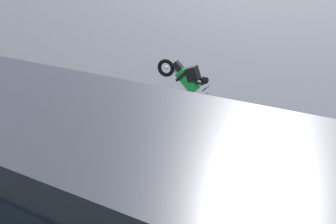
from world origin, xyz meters
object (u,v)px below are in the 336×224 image
object	(u,v)px
spectator_far_left	(213,186)
stunt_motorcycle	(187,80)
parked_motorcycle_silver	(126,205)
spectator_left	(171,166)
spectator_centre	(115,143)
parked_motorcycle_blue	(44,176)
spectator_right	(62,138)

from	to	relation	value
spectator_far_left	stunt_motorcycle	xyz separation A→B (m)	(3.80, -5.27, -0.03)
spectator_far_left	parked_motorcycle_silver	xyz separation A→B (m)	(1.46, 0.68, -0.57)
spectator_far_left	parked_motorcycle_silver	distance (m)	1.71
spectator_left	spectator_centre	world-z (taller)	spectator_centre
spectator_left	parked_motorcycle_blue	world-z (taller)	spectator_left
spectator_centre	stunt_motorcycle	bearing A→B (deg)	-75.77
spectator_right	parked_motorcycle_silver	distance (m)	2.44
spectator_far_left	spectator_left	world-z (taller)	spectator_far_left
stunt_motorcycle	spectator_left	bearing A→B (deg)	118.48
spectator_far_left	spectator_right	distance (m)	3.77
spectator_left	spectator_centre	bearing A→B (deg)	-1.77
spectator_left	spectator_centre	size ratio (longest dim) A/B	0.94
spectator_right	spectator_far_left	bearing A→B (deg)	-178.36
spectator_right	parked_motorcycle_silver	world-z (taller)	spectator_right
stunt_motorcycle	spectator_centre	bearing A→B (deg)	104.23
spectator_left	parked_motorcycle_silver	xyz separation A→B (m)	(0.39, 0.92, -0.53)
spectator_far_left	spectator_centre	xyz separation A→B (m)	(2.53, -0.28, 0.04)
spectator_far_left	spectator_centre	size ratio (longest dim) A/B	0.97
spectator_left	parked_motorcycle_silver	bearing A→B (deg)	66.89
spectator_far_left	spectator_left	distance (m)	1.10
spectator_left	parked_motorcycle_blue	xyz separation A→B (m)	(2.50, 1.08, -0.53)
spectator_left	spectator_far_left	bearing A→B (deg)	167.48
parked_motorcycle_blue	spectator_right	bearing A→B (deg)	-74.83
spectator_far_left	spectator_centre	world-z (taller)	spectator_centre
spectator_left	stunt_motorcycle	xyz separation A→B (m)	(2.73, -5.03, 0.01)
spectator_far_left	parked_motorcycle_blue	distance (m)	3.72
parked_motorcycle_silver	parked_motorcycle_blue	size ratio (longest dim) A/B	1.00
spectator_right	parked_motorcycle_blue	bearing A→B (deg)	105.17
spectator_right	parked_motorcycle_silver	size ratio (longest dim) A/B	0.83
spectator_left	parked_motorcycle_blue	distance (m)	2.78
spectator_left	spectator_right	size ratio (longest dim) A/B	1.00
spectator_centre	parked_motorcycle_silver	world-z (taller)	spectator_centre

